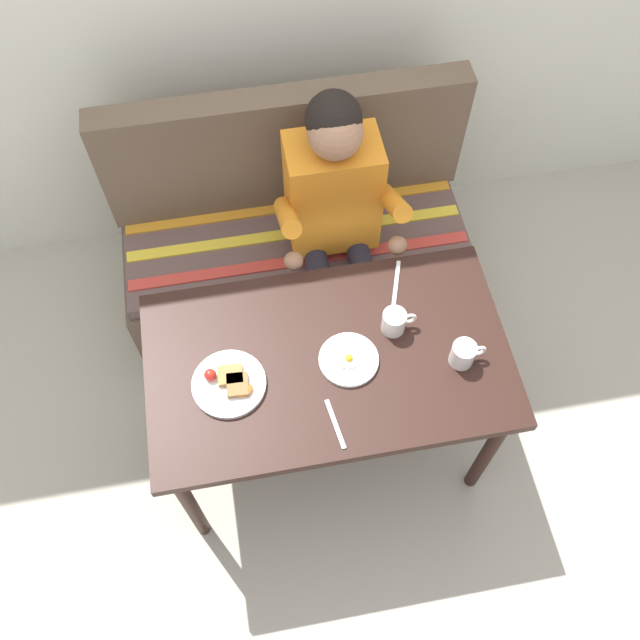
# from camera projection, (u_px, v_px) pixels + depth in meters

# --- Properties ---
(ground_plane) EXTENTS (8.00, 8.00, 0.00)m
(ground_plane) POSITION_uv_depth(u_px,v_px,m) (326.00, 436.00, 2.91)
(ground_plane) COLOR #AFA996
(table) EXTENTS (1.20, 0.70, 0.73)m
(table) POSITION_uv_depth(u_px,v_px,m) (328.00, 368.00, 2.35)
(table) COLOR black
(table) RESTS_ON ground
(couch) EXTENTS (1.44, 0.56, 1.00)m
(couch) POSITION_uv_depth(u_px,v_px,m) (295.00, 244.00, 3.00)
(couch) COLOR brown
(couch) RESTS_ON ground
(person) EXTENTS (0.45, 0.61, 1.21)m
(person) POSITION_uv_depth(u_px,v_px,m) (336.00, 210.00, 2.57)
(person) COLOR orange
(person) RESTS_ON ground
(plate_breakfast) EXTENTS (0.24, 0.24, 0.05)m
(plate_breakfast) POSITION_uv_depth(u_px,v_px,m) (230.00, 383.00, 2.22)
(plate_breakfast) COLOR white
(plate_breakfast) RESTS_ON table
(plate_eggs) EXTENTS (0.20, 0.20, 0.04)m
(plate_eggs) POSITION_uv_depth(u_px,v_px,m) (349.00, 359.00, 2.27)
(plate_eggs) COLOR white
(plate_eggs) RESTS_ON table
(coffee_mug) EXTENTS (0.12, 0.08, 0.09)m
(coffee_mug) POSITION_uv_depth(u_px,v_px,m) (395.00, 321.00, 2.30)
(coffee_mug) COLOR white
(coffee_mug) RESTS_ON table
(coffee_mug_second) EXTENTS (0.12, 0.08, 0.09)m
(coffee_mug_second) POSITION_uv_depth(u_px,v_px,m) (464.00, 354.00, 2.23)
(coffee_mug_second) COLOR white
(coffee_mug_second) RESTS_ON table
(fork) EXTENTS (0.04, 0.17, 0.00)m
(fork) POSITION_uv_depth(u_px,v_px,m) (335.00, 424.00, 2.16)
(fork) COLOR silver
(fork) RESTS_ON table
(knife) EXTENTS (0.08, 0.19, 0.00)m
(knife) POSITION_uv_depth(u_px,v_px,m) (396.00, 285.00, 2.42)
(knife) COLOR silver
(knife) RESTS_ON table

